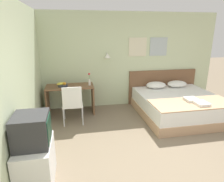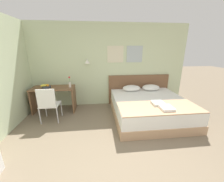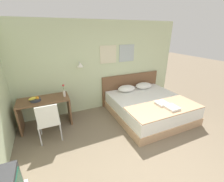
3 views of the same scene
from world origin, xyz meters
TOP-DOWN VIEW (x-y plane):
  - ground_plane at (0.00, 0.00)m, footprint 24.00×24.00m
  - wall_back at (0.01, 2.96)m, footprint 5.47×0.31m
  - bed at (1.18, 1.84)m, footprint 1.99×2.06m
  - headboard at (1.18, 2.90)m, footprint 2.11×0.06m
  - pillow_left at (0.85, 2.62)m, footprint 0.58×0.41m
  - pillow_right at (1.51, 2.62)m, footprint 0.58×0.41m
  - throw_blanket at (1.18, 1.24)m, footprint 1.93×0.83m
  - folded_towel_near_foot at (1.21, 1.39)m, footprint 0.28×0.28m
  - folded_towel_mid_bed at (1.28, 1.10)m, footprint 0.27×0.31m
  - desk at (-1.59, 2.53)m, footprint 1.23×0.60m
  - desk_chair at (-1.54, 1.84)m, footprint 0.47×0.47m
  - fruit_bowl at (-1.77, 2.49)m, footprint 0.28×0.25m
  - flower_vase at (-1.08, 2.50)m, footprint 0.06×0.06m

SIDE VIEW (x-z plane):
  - ground_plane at x=0.00m, z-range 0.00..0.00m
  - bed at x=1.18m, z-range 0.00..0.54m
  - headboard at x=1.18m, z-range 0.00..1.01m
  - desk at x=-1.59m, z-range 0.15..0.92m
  - desk_chair at x=-1.54m, z-range 0.08..1.02m
  - throw_blanket at x=1.18m, z-range 0.55..0.57m
  - folded_towel_near_foot at x=1.21m, z-range 0.57..0.63m
  - folded_towel_mid_bed at x=1.28m, z-range 0.57..0.63m
  - pillow_left at x=0.85m, z-range 0.55..0.73m
  - pillow_right at x=1.51m, z-range 0.55..0.73m
  - fruit_bowl at x=-1.77m, z-range 0.75..0.87m
  - flower_vase at x=-1.08m, z-range 0.73..1.06m
  - wall_back at x=0.01m, z-range 0.01..2.66m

